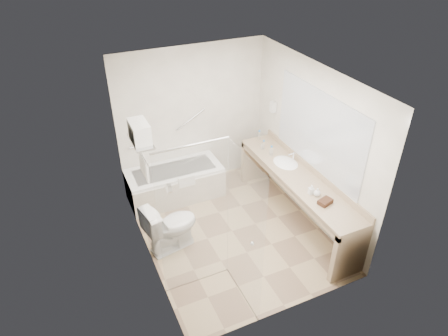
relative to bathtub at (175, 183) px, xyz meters
name	(u,v)px	position (x,y,z in m)	size (l,w,h in m)	color
floor	(232,231)	(0.50, -1.24, -0.28)	(3.20, 3.20, 0.00)	tan
ceiling	(234,77)	(0.50, -1.24, 2.22)	(2.60, 3.20, 0.10)	white
wall_back	(192,118)	(0.50, 0.36, 0.97)	(2.60, 0.10, 2.50)	silver
wall_front	(296,234)	(0.50, -2.84, 0.97)	(2.60, 0.10, 2.50)	silver
wall_left	(142,186)	(-0.80, -1.24, 0.97)	(0.10, 3.20, 2.50)	silver
wall_right	(310,145)	(1.80, -1.24, 0.97)	(0.10, 3.20, 2.50)	silver
bathtub	(175,183)	(0.00, 0.00, 0.00)	(1.60, 0.73, 0.59)	white
grab_bar_short	(140,146)	(-0.45, 0.32, 0.67)	(0.03, 0.03, 0.40)	silver
grab_bar_long	(191,120)	(0.45, 0.32, 0.97)	(0.03, 0.03, 0.60)	silver
shower_enclosure	(218,226)	(-0.13, -2.16, 0.79)	(0.96, 0.91, 2.11)	silver
towel_shelf	(140,137)	(-0.67, -0.89, 1.48)	(0.24, 0.55, 0.81)	silver
vanity_counter	(296,187)	(1.52, -1.39, 0.36)	(0.55, 2.70, 0.95)	tan
sink	(285,164)	(1.55, -0.99, 0.54)	(0.40, 0.52, 0.14)	white
faucet	(294,156)	(1.70, -0.99, 0.65)	(0.03, 0.03, 0.14)	silver
mirror	(318,131)	(1.79, -1.39, 1.27)	(0.02, 2.00, 1.20)	silver
hairdryer_unit	(273,107)	(1.75, -0.19, 1.17)	(0.08, 0.10, 0.18)	silver
toilet	(171,226)	(-0.45, -1.17, 0.12)	(0.45, 0.80, 0.78)	white
amenity_basket	(325,202)	(1.48, -2.12, 0.61)	(0.19, 0.13, 0.06)	#412217
soap_bottle_a	(311,192)	(1.43, -1.85, 0.61)	(0.07, 0.15, 0.07)	silver
soap_bottle_b	(317,193)	(1.49, -1.93, 0.62)	(0.10, 0.13, 0.10)	silver
water_bottle_left	(259,135)	(1.54, -0.14, 0.66)	(0.06, 0.06, 0.18)	silver
water_bottle_mid	(264,145)	(1.44, -0.46, 0.65)	(0.05, 0.05, 0.17)	silver
water_bottle_right	(271,151)	(1.45, -0.71, 0.66)	(0.06, 0.06, 0.18)	silver
drinking_glass_near	(262,147)	(1.42, -0.45, 0.61)	(0.06, 0.06, 0.08)	silver
drinking_glass_far	(271,152)	(1.47, -0.67, 0.62)	(0.07, 0.07, 0.09)	silver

